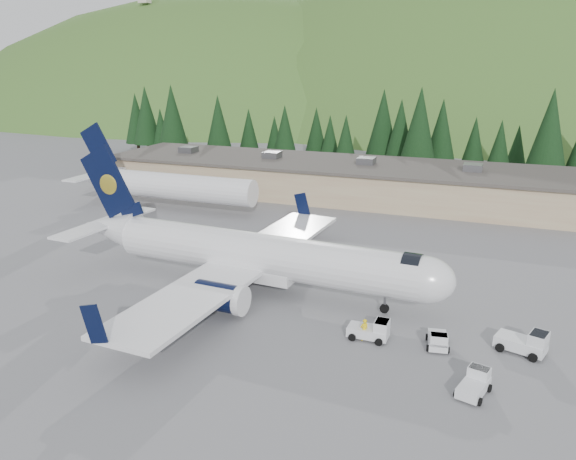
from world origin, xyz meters
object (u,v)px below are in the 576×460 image
Objects in this scene: baggage_tug_c at (475,383)px; ramp_worker at (364,330)px; baggage_tug_a at (372,330)px; baggage_tug_d at (438,340)px; baggage_tug_b at (526,343)px; terminal_building at (333,178)px; second_airliner at (161,185)px; airliner at (253,255)px.

ramp_worker reaches higher than baggage_tug_c.
ramp_worker is (-0.50, -0.40, 0.14)m from baggage_tug_a.
baggage_tug_c is at bearing 19.98° from baggage_tug_d.
baggage_tug_a is 1.75× the size of ramp_worker.
baggage_tug_b is at bearing 10.21° from baggage_tug_a.
terminal_building reaches higher than baggage_tug_c.
second_airliner reaches higher than baggage_tug_a.
ramp_worker is at bearing -70.47° from terminal_building.
terminal_building reaches higher than baggage_tug_b.
airliner is 13.21× the size of baggage_tug_d.
airliner is 23.03m from baggage_tug_b.
baggage_tug_c is at bearing -23.98° from airliner.
baggage_tug_d is (4.70, 0.34, -0.09)m from baggage_tug_a.
baggage_tug_b is 1.34× the size of baggage_tug_d.
airliner is 1.33× the size of second_airliner.
second_airliner is 54.05m from baggage_tug_c.
baggage_tug_c is 5.68m from baggage_tug_d.
baggage_tug_d is 1.62× the size of ramp_worker.
second_airliner is 16.13× the size of ramp_worker.
airliner reaches higher than baggage_tug_c.
baggage_tug_c reaches higher than baggage_tug_d.
second_airliner reaches higher than baggage_tug_c.
terminal_building is (-3.94, 37.94, -0.61)m from airliner.
second_airliner is (-23.86, 21.94, 0.09)m from airliner.
airliner is 12.31× the size of baggage_tug_c.
baggage_tug_b reaches higher than baggage_tug_d.
airliner is 17.76m from baggage_tug_d.
baggage_tug_c is 9.04m from ramp_worker.
baggage_tug_d is at bearing -33.66° from second_airliner.
baggage_tug_d is (-2.81, 4.94, -0.03)m from baggage_tug_c.
baggage_tug_b is at bearing -9.43° from baggage_tug_c.
baggage_tug_d is at bearing -148.58° from baggage_tug_b.
terminal_building is at bearing 99.15° from airliner.
baggage_tug_d is at bearing 45.24° from baggage_tug_c.
ramp_worker is at bearing 78.00° from baggage_tug_c.
ramp_worker is (-5.20, -0.75, 0.23)m from baggage_tug_d.
second_airliner is 45.14m from ramp_worker.
baggage_tug_b is at bearing 152.77° from ramp_worker.
terminal_building is 41.64× the size of ramp_worker.
airliner is at bearing -42.60° from second_airliner.
baggage_tug_c is 1.07× the size of baggage_tug_d.
baggage_tug_d is (40.66, -27.08, -2.71)m from second_airliner.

